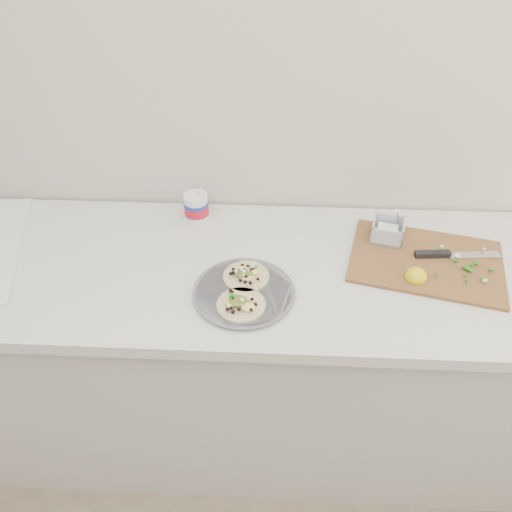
{
  "coord_description": "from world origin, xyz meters",
  "views": [
    {
      "loc": [
        0.16,
        0.27,
        1.89
      ],
      "look_at": [
        0.1,
        1.39,
        0.96
      ],
      "focal_mm": 35.0,
      "sensor_mm": 36.0,
      "label": 1
    }
  ],
  "objects": [
    {
      "name": "counter",
      "position": [
        0.0,
        1.43,
        0.45
      ],
      "size": [
        2.44,
        0.66,
        0.9
      ],
      "color": "beige",
      "rests_on": "ground"
    },
    {
      "name": "cutboard",
      "position": [
        0.61,
        1.47,
        0.92
      ],
      "size": [
        0.51,
        0.41,
        0.07
      ],
      "rotation": [
        0.0,
        0.0,
        -0.23
      ],
      "color": "brown",
      "rests_on": "counter"
    },
    {
      "name": "tub",
      "position": [
        -0.11,
        1.65,
        0.96
      ],
      "size": [
        0.08,
        0.08,
        0.19
      ],
      "rotation": [
        0.0,
        0.0,
        -0.21
      ],
      "color": "white",
      "rests_on": "counter"
    },
    {
      "name": "taco_plate",
      "position": [
        0.07,
        1.29,
        0.92
      ],
      "size": [
        0.29,
        0.29,
        0.04
      ],
      "rotation": [
        0.0,
        0.0,
        -0.32
      ],
      "color": "slate",
      "rests_on": "counter"
    }
  ]
}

